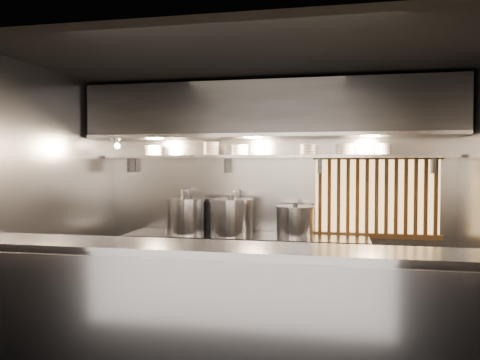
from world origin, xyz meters
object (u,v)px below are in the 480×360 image
(stock_pot_left, at_px, (188,215))
(stock_pot_right, at_px, (295,221))
(pendant_bulb, at_px, (262,150))
(heat_lamp, at_px, (116,141))
(stock_pot_mid, at_px, (231,217))

(stock_pot_left, xyz_separation_m, stock_pot_right, (1.37, 0.04, -0.04))
(pendant_bulb, relative_size, stock_pot_right, 0.33)
(heat_lamp, relative_size, stock_pot_left, 0.59)
(heat_lamp, distance_m, stock_pot_left, 1.30)
(stock_pot_right, bearing_deg, pendant_bulb, 175.75)
(heat_lamp, bearing_deg, stock_pot_mid, 9.62)
(stock_pot_right, bearing_deg, stock_pot_left, -178.26)
(pendant_bulb, bearing_deg, stock_pot_right, -4.25)
(pendant_bulb, relative_size, stock_pot_mid, 0.25)
(pendant_bulb, xyz_separation_m, stock_pot_mid, (-0.38, -0.11, -0.83))
(heat_lamp, xyz_separation_m, pendant_bulb, (1.80, 0.35, -0.11))
(heat_lamp, xyz_separation_m, stock_pot_right, (2.22, 0.32, -0.98))
(stock_pot_left, relative_size, stock_pot_right, 1.05)
(stock_pot_left, bearing_deg, heat_lamp, -161.94)
(heat_lamp, height_order, stock_pot_left, heat_lamp)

